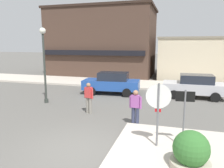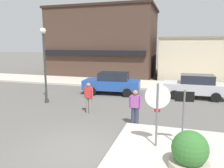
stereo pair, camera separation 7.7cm
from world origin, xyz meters
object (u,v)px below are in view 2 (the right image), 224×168
object	(u,v)px
stop_sign	(157,107)
planter	(190,154)
lamp_post	(44,54)
pedestrian_crossing_far	(89,97)
pedestrian_crossing_near	(135,107)
one_way_sign	(184,113)
parked_car_nearest	(112,83)
parked_car_second	(195,86)

from	to	relation	value
stop_sign	planter	bearing A→B (deg)	-47.58
lamp_post	pedestrian_crossing_far	distance (m)	4.12
pedestrian_crossing_near	one_way_sign	bearing A→B (deg)	-43.08
planter	pedestrian_crossing_near	size ratio (longest dim) A/B	0.76
stop_sign	pedestrian_crossing_near	distance (m)	2.34
planter	parked_car_nearest	xyz separation A→B (m)	(-4.90, 8.91, 0.25)
one_way_sign	pedestrian_crossing_far	bearing A→B (deg)	147.62
parked_car_second	pedestrian_crossing_far	world-z (taller)	pedestrian_crossing_far
parked_car_nearest	parked_car_second	distance (m)	5.64
stop_sign	planter	xyz separation A→B (m)	(1.01, -1.10, -0.96)
stop_sign	parked_car_nearest	world-z (taller)	stop_sign
pedestrian_crossing_near	lamp_post	bearing A→B (deg)	158.71
planter	parked_car_nearest	bearing A→B (deg)	118.79
pedestrian_crossing_near	parked_car_nearest	bearing A→B (deg)	115.54
pedestrian_crossing_near	pedestrian_crossing_far	xyz separation A→B (m)	(-2.62, 1.08, 0.00)
planter	pedestrian_crossing_near	world-z (taller)	pedestrian_crossing_near
one_way_sign	pedestrian_crossing_near	world-z (taller)	one_way_sign
parked_car_nearest	stop_sign	bearing A→B (deg)	-63.52
parked_car_second	pedestrian_crossing_near	distance (m)	6.88
parked_car_nearest	pedestrian_crossing_far	xyz separation A→B (m)	(0.17, -4.76, 0.06)
lamp_post	stop_sign	bearing A→B (deg)	-31.31
one_way_sign	lamp_post	bearing A→B (deg)	152.37
planter	lamp_post	bearing A→B (deg)	146.22
stop_sign	one_way_sign	distance (m)	0.87
one_way_sign	parked_car_second	distance (m)	8.14
lamp_post	pedestrian_crossing_near	bearing A→B (deg)	-21.29
parked_car_second	pedestrian_crossing_near	size ratio (longest dim) A/B	2.49
stop_sign	one_way_sign	bearing A→B (deg)	10.95
stop_sign	parked_car_second	xyz separation A→B (m)	(1.73, 8.23, -0.71)
lamp_post	pedestrian_crossing_near	world-z (taller)	lamp_post
one_way_sign	pedestrian_crossing_near	xyz separation A→B (m)	(-1.93, 1.81, -0.46)
lamp_post	parked_car_nearest	distance (m)	5.20
one_way_sign	lamp_post	world-z (taller)	lamp_post
stop_sign	parked_car_nearest	size ratio (longest dim) A/B	0.56
pedestrian_crossing_near	parked_car_second	bearing A→B (deg)	65.68
stop_sign	planter	distance (m)	1.77
stop_sign	pedestrian_crossing_far	bearing A→B (deg)	140.67
planter	one_way_sign	bearing A→B (deg)	97.89
stop_sign	parked_car_second	bearing A→B (deg)	78.12
parked_car_nearest	pedestrian_crossing_far	world-z (taller)	pedestrian_crossing_far
lamp_post	pedestrian_crossing_far	bearing A→B (deg)	-20.41
parked_car_nearest	parked_car_second	bearing A→B (deg)	4.31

